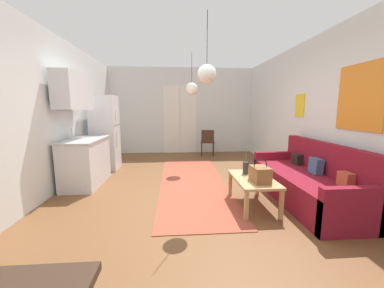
{
  "coord_description": "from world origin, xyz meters",
  "views": [
    {
      "loc": [
        -0.24,
        -3.6,
        1.45
      ],
      "look_at": [
        0.11,
        0.95,
        0.74
      ],
      "focal_mm": 21.34,
      "sensor_mm": 36.0,
      "label": 1
    }
  ],
  "objects_px": {
    "bamboo_vase": "(246,168)",
    "handbag": "(260,174)",
    "coffee_table": "(253,182)",
    "accent_chair": "(208,141)",
    "pendant_lamp_far": "(192,89)",
    "pendant_lamp_near": "(207,74)",
    "refrigerator": "(105,133)",
    "couch": "(309,183)"
  },
  "relations": [
    {
      "from": "refrigerator",
      "to": "pendant_lamp_near",
      "type": "distance_m",
      "value": 3.29
    },
    {
      "from": "bamboo_vase",
      "to": "refrigerator",
      "type": "relative_size",
      "value": 0.23
    },
    {
      "from": "couch",
      "to": "pendant_lamp_far",
      "type": "distance_m",
      "value": 3.25
    },
    {
      "from": "bamboo_vase",
      "to": "pendant_lamp_far",
      "type": "bearing_deg",
      "value": 107.44
    },
    {
      "from": "coffee_table",
      "to": "handbag",
      "type": "distance_m",
      "value": 0.25
    },
    {
      "from": "couch",
      "to": "handbag",
      "type": "distance_m",
      "value": 1.01
    },
    {
      "from": "couch",
      "to": "bamboo_vase",
      "type": "height_order",
      "value": "couch"
    },
    {
      "from": "coffee_table",
      "to": "accent_chair",
      "type": "xyz_separation_m",
      "value": [
        -0.15,
        3.72,
        0.08
      ]
    },
    {
      "from": "couch",
      "to": "refrigerator",
      "type": "height_order",
      "value": "refrigerator"
    },
    {
      "from": "coffee_table",
      "to": "refrigerator",
      "type": "bearing_deg",
      "value": 139.78
    },
    {
      "from": "coffee_table",
      "to": "bamboo_vase",
      "type": "relative_size",
      "value": 2.33
    },
    {
      "from": "couch",
      "to": "pendant_lamp_near",
      "type": "bearing_deg",
      "value": -177.24
    },
    {
      "from": "coffee_table",
      "to": "handbag",
      "type": "xyz_separation_m",
      "value": [
        0.03,
        -0.18,
        0.17
      ]
    },
    {
      "from": "coffee_table",
      "to": "bamboo_vase",
      "type": "distance_m",
      "value": 0.27
    },
    {
      "from": "couch",
      "to": "accent_chair",
      "type": "bearing_deg",
      "value": 107.01
    },
    {
      "from": "couch",
      "to": "coffee_table",
      "type": "height_order",
      "value": "couch"
    },
    {
      "from": "bamboo_vase",
      "to": "handbag",
      "type": "xyz_separation_m",
      "value": [
        0.08,
        -0.4,
        0.02
      ]
    },
    {
      "from": "couch",
      "to": "refrigerator",
      "type": "relative_size",
      "value": 1.25
    },
    {
      "from": "handbag",
      "to": "refrigerator",
      "type": "relative_size",
      "value": 0.19
    },
    {
      "from": "coffee_table",
      "to": "refrigerator",
      "type": "height_order",
      "value": "refrigerator"
    },
    {
      "from": "handbag",
      "to": "accent_chair",
      "type": "bearing_deg",
      "value": 92.55
    },
    {
      "from": "refrigerator",
      "to": "pendant_lamp_far",
      "type": "distance_m",
      "value": 2.31
    },
    {
      "from": "couch",
      "to": "handbag",
      "type": "bearing_deg",
      "value": -161.12
    },
    {
      "from": "bamboo_vase",
      "to": "pendant_lamp_near",
      "type": "xyz_separation_m",
      "value": [
        -0.65,
        -0.16,
        1.39
      ]
    },
    {
      "from": "handbag",
      "to": "accent_chair",
      "type": "height_order",
      "value": "accent_chair"
    },
    {
      "from": "pendant_lamp_near",
      "to": "pendant_lamp_far",
      "type": "height_order",
      "value": "same"
    },
    {
      "from": "pendant_lamp_near",
      "to": "pendant_lamp_far",
      "type": "distance_m",
      "value": 2.33
    },
    {
      "from": "accent_chair",
      "to": "pendant_lamp_far",
      "type": "distance_m",
      "value": 2.05
    },
    {
      "from": "bamboo_vase",
      "to": "handbag",
      "type": "relative_size",
      "value": 1.24
    },
    {
      "from": "refrigerator",
      "to": "pendant_lamp_far",
      "type": "bearing_deg",
      "value": 0.46
    },
    {
      "from": "handbag",
      "to": "pendant_lamp_far",
      "type": "bearing_deg",
      "value": 106.54
    },
    {
      "from": "coffee_table",
      "to": "refrigerator",
      "type": "xyz_separation_m",
      "value": [
        -2.8,
        2.37,
        0.5
      ]
    },
    {
      "from": "pendant_lamp_far",
      "to": "bamboo_vase",
      "type": "bearing_deg",
      "value": -72.56
    },
    {
      "from": "couch",
      "to": "bamboo_vase",
      "type": "distance_m",
      "value": 1.04
    },
    {
      "from": "bamboo_vase",
      "to": "refrigerator",
      "type": "distance_m",
      "value": 3.5
    },
    {
      "from": "refrigerator",
      "to": "couch",
      "type": "bearing_deg",
      "value": -30.81
    },
    {
      "from": "bamboo_vase",
      "to": "accent_chair",
      "type": "distance_m",
      "value": 3.5
    },
    {
      "from": "couch",
      "to": "handbag",
      "type": "height_order",
      "value": "couch"
    },
    {
      "from": "handbag",
      "to": "accent_chair",
      "type": "relative_size",
      "value": 0.41
    },
    {
      "from": "accent_chair",
      "to": "refrigerator",
      "type": "bearing_deg",
      "value": 34.29
    },
    {
      "from": "pendant_lamp_far",
      "to": "pendant_lamp_near",
      "type": "bearing_deg",
      "value": -89.16
    },
    {
      "from": "pendant_lamp_near",
      "to": "handbag",
      "type": "bearing_deg",
      "value": -17.95
    }
  ]
}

